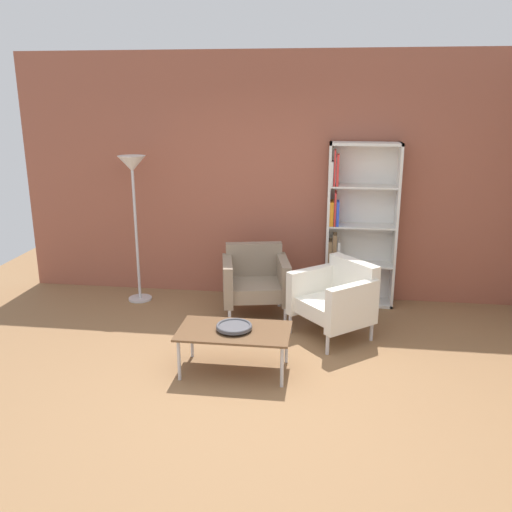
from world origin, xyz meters
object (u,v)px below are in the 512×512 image
armchair_by_bookshelf (336,298)px  bookshelf_tall (355,229)px  decorative_bowl (234,326)px  coffee_table_low (234,333)px  floor_lamp_torchiere (133,181)px  armchair_spare_guest (255,280)px

armchair_by_bookshelf → bookshelf_tall: bearing=127.8°
decorative_bowl → armchair_by_bookshelf: 1.28m
coffee_table_low → floor_lamp_torchiere: bearing=131.6°
floor_lamp_torchiere → decorative_bowl: bearing=-48.4°
decorative_bowl → armchair_spare_guest: bearing=89.9°
armchair_spare_guest → floor_lamp_torchiere: size_ratio=0.48×
armchair_spare_guest → armchair_by_bookshelf: (0.90, -0.46, 0.00)m
decorative_bowl → armchair_by_bookshelf: armchair_by_bookshelf is taller
bookshelf_tall → armchair_by_bookshelf: 1.13m
decorative_bowl → coffee_table_low: bearing=-45.0°
bookshelf_tall → floor_lamp_torchiere: size_ratio=1.09×
coffee_table_low → decorative_bowl: decorative_bowl is taller
bookshelf_tall → armchair_by_bookshelf: (-0.20, -0.99, -0.49)m
coffee_table_low → decorative_bowl: bearing=135.0°
coffee_table_low → decorative_bowl: 0.07m
coffee_table_low → armchair_spare_guest: bearing=89.9°
coffee_table_low → armchair_by_bookshelf: armchair_by_bookshelf is taller
armchair_by_bookshelf → armchair_spare_guest: bearing=-157.9°
armchair_spare_guest → decorative_bowl: bearing=-101.9°
bookshelf_tall → armchair_by_bookshelf: size_ratio=2.00×
armchair_spare_guest → coffee_table_low: bearing=-101.9°
coffee_table_low → armchair_spare_guest: armchair_spare_guest is taller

